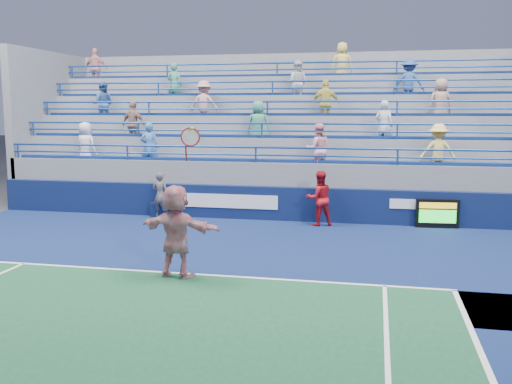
% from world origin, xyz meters
% --- Properties ---
extents(ground, '(120.00, 120.00, 0.00)m').
position_xyz_m(ground, '(0.00, 0.00, 0.00)').
color(ground, '#333538').
extents(sponsor_wall, '(18.00, 0.32, 1.10)m').
position_xyz_m(sponsor_wall, '(0.00, 6.50, 0.55)').
color(sponsor_wall, '#0B1B3D').
rests_on(sponsor_wall, ground).
extents(bleacher_stand, '(18.00, 5.60, 6.13)m').
position_xyz_m(bleacher_stand, '(-0.00, 10.27, 1.55)').
color(bleacher_stand, slate).
rests_on(bleacher_stand, ground).
extents(serve_speed_board, '(1.29, 0.23, 0.89)m').
position_xyz_m(serve_speed_board, '(5.71, 6.27, 0.45)').
color(serve_speed_board, black).
rests_on(serve_speed_board, ground).
extents(judge_chair, '(0.58, 0.59, 0.87)m').
position_xyz_m(judge_chair, '(-3.20, 6.31, 0.28)').
color(judge_chair, '#0C183B').
rests_on(judge_chair, ground).
extents(tennis_player, '(1.94, 0.93, 3.22)m').
position_xyz_m(tennis_player, '(-0.26, -0.20, 1.01)').
color(tennis_player, white).
rests_on(tennis_player, ground).
extents(line_judge, '(0.59, 0.42, 1.55)m').
position_xyz_m(line_judge, '(-3.08, 6.05, 0.77)').
color(line_judge, '#161F3D').
rests_on(line_judge, ground).
extents(ball_girl, '(1.02, 0.93, 1.71)m').
position_xyz_m(ball_girl, '(2.17, 5.91, 0.86)').
color(ball_girl, '#B2141C').
rests_on(ball_girl, ground).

